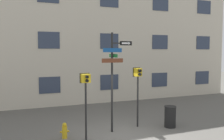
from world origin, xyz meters
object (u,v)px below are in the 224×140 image
Objects in this scene: fire_hydrant at (65,131)px; pedestrian_signal_left at (86,88)px; street_sign_pole at (114,73)px; pedestrian_signal_right at (138,81)px; trash_bin at (170,117)px.

pedestrian_signal_left is at bearing -35.64° from fire_hydrant.
street_sign_pole reaches higher than pedestrian_signal_right.
trash_bin is at bearing -4.02° from fire_hydrant.
pedestrian_signal_right is at bearing 4.73° from fire_hydrant.
street_sign_pole is 6.73× the size of fire_hydrant.
trash_bin is (1.35, -0.62, -1.65)m from pedestrian_signal_right.
pedestrian_signal_left is 0.96× the size of pedestrian_signal_right.
pedestrian_signal_left is 2.70× the size of trash_bin.
pedestrian_signal_right is at bearing 16.81° from pedestrian_signal_left.
pedestrian_signal_right is (2.71, 0.82, 0.08)m from pedestrian_signal_left.
street_sign_pole is 1.59m from pedestrian_signal_left.
fire_hydrant is at bearing -175.27° from pedestrian_signal_right.
street_sign_pole is at bearing 0.77° from fire_hydrant.
pedestrian_signal_left is at bearing -158.19° from street_sign_pole.
pedestrian_signal_left is (-1.40, -0.56, -0.49)m from street_sign_pole.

